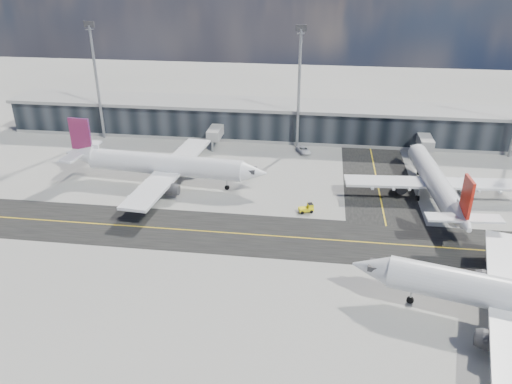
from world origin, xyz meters
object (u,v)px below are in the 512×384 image
Objects in this scene: airliner_redtail at (435,182)px; baggage_tug at (307,208)px; service_van at (304,150)px; airliner_af at (162,165)px.

baggage_tug is (-23.87, -8.24, -3.06)m from airliner_redtail.
airliner_redtail reaches higher than service_van.
airliner_redtail is (53.94, -0.58, -0.35)m from airliner_af.
baggage_tug is 30.64m from service_van.
airliner_af is at bearing 175.38° from airliner_redtail.
service_van is (-2.15, 30.56, -0.13)m from baggage_tug.
airliner_af is at bearing -167.55° from service_van.
airliner_af is 1.09× the size of airliner_redtail.
baggage_tug is at bearing -111.44° from service_van.
baggage_tug is 0.58× the size of service_van.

